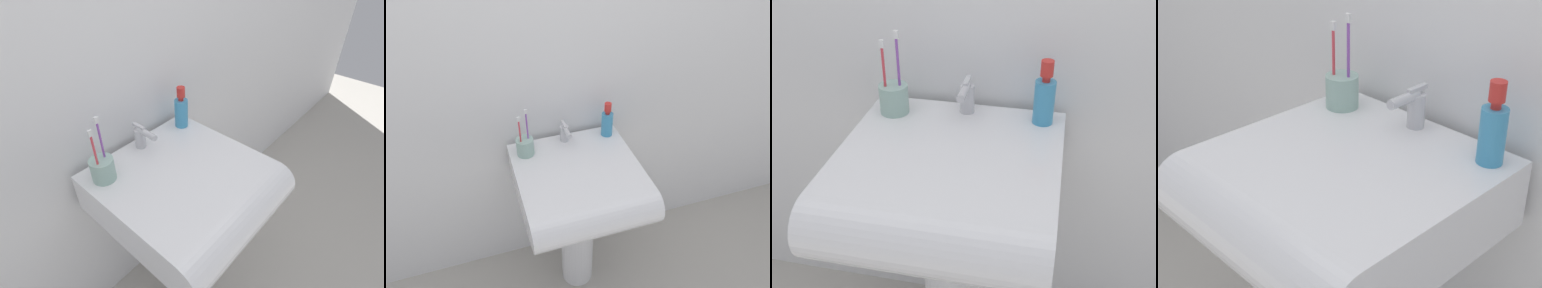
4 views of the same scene
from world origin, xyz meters
TOP-DOWN VIEW (x-y plane):
  - sink_pedestal at (0.00, 0.00)m, footprint 0.16×0.16m
  - sink_basin at (0.00, -0.06)m, footprint 0.52×0.55m
  - faucet at (0.00, 0.18)m, footprint 0.04×0.11m
  - toothbrush_cup at (-0.19, 0.15)m, footprint 0.08×0.08m
  - soap_bottle at (0.20, 0.17)m, footprint 0.05×0.05m

SIDE VIEW (x-z plane):
  - sink_pedestal at x=0.00m, z-range 0.00..0.63m
  - sink_basin at x=0.00m, z-range 0.63..0.78m
  - toothbrush_cup at x=-0.19m, z-range 0.71..0.94m
  - faucet at x=0.00m, z-range 0.79..0.88m
  - soap_bottle at x=0.20m, z-range 0.77..0.94m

